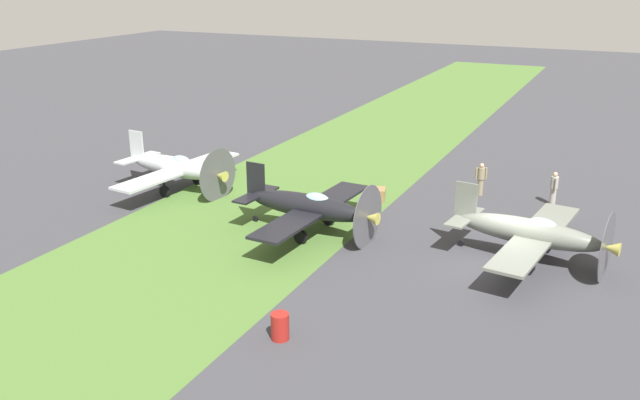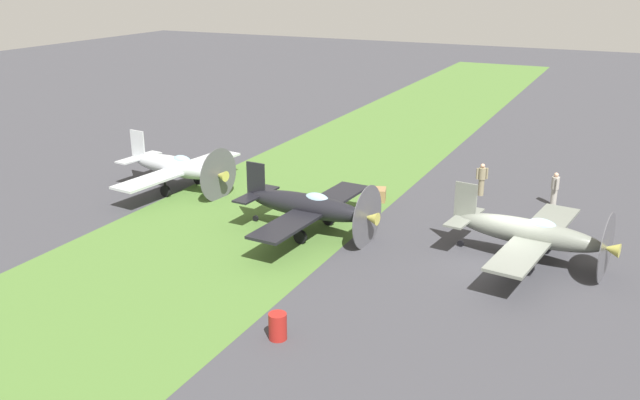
% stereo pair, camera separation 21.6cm
% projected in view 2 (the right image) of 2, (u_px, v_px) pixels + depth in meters
% --- Properties ---
extents(ground_plane, '(160.00, 160.00, 0.00)m').
position_uv_depth(ground_plane, '(503.00, 261.00, 27.72)').
color(ground_plane, '#38383D').
extents(grass_verge, '(120.00, 11.00, 0.01)m').
position_uv_depth(grass_verge, '(251.00, 217.00, 32.68)').
color(grass_verge, '#476B2D').
rests_on(grass_verge, ground).
extents(airplane_lead, '(8.50, 6.75, 3.01)m').
position_uv_depth(airplane_lead, '(531.00, 233.00, 27.30)').
color(airplane_lead, slate).
rests_on(airplane_lead, ground).
extents(airplane_wingman, '(8.51, 6.72, 3.03)m').
position_uv_depth(airplane_wingman, '(309.00, 206.00, 30.32)').
color(airplane_wingman, black).
rests_on(airplane_wingman, ground).
extents(airplane_trail, '(8.55, 6.78, 3.03)m').
position_uv_depth(airplane_trail, '(177.00, 167.00, 36.31)').
color(airplane_trail, '#B2B7BC').
rests_on(airplane_trail, ground).
extents(ground_crew_chief, '(0.38, 0.56, 1.73)m').
position_uv_depth(ground_crew_chief, '(482.00, 179.00, 35.47)').
color(ground_crew_chief, '#847A5B').
rests_on(ground_crew_chief, ground).
extents(ground_crew_mechanic, '(0.59, 0.38, 1.73)m').
position_uv_depth(ground_crew_mechanic, '(555.00, 188.00, 33.94)').
color(ground_crew_mechanic, '#9E998E').
rests_on(ground_crew_mechanic, ground).
extents(fuel_drum, '(0.60, 0.60, 0.90)m').
position_uv_depth(fuel_drum, '(278.00, 326.00, 21.83)').
color(fuel_drum, maroon).
rests_on(fuel_drum, ground).
extents(supply_crate, '(1.13, 1.13, 0.64)m').
position_uv_depth(supply_crate, '(377.00, 195.00, 34.86)').
color(supply_crate, olive).
rests_on(supply_crate, ground).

